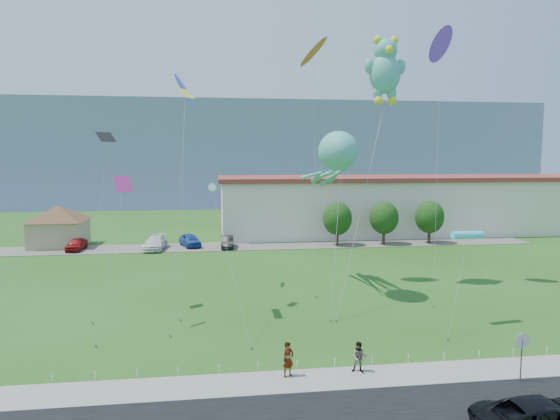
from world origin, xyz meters
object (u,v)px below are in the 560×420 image
object	(u,v)px
pavilion	(59,222)
suv	(546,420)
pedestrian_right	(359,357)
parked_car_black	(227,242)
stop_sign	(522,345)
teddy_bear_kite	(385,69)
octopus_kite	(335,159)
parked_car_red	(77,244)
pedestrian_left	(288,359)
parked_car_white	(155,243)
parked_car_blue	(190,240)
warehouse	(426,204)

from	to	relation	value
pavilion	suv	xyz separation A→B (m)	(31.45, -46.94, -2.20)
pedestrian_right	parked_car_black	world-z (taller)	pedestrian_right
pedestrian_right	stop_sign	bearing A→B (deg)	2.41
stop_sign	teddy_bear_kite	size ratio (longest dim) A/B	0.12
parked_car_black	octopus_kite	distance (m)	25.05
parked_car_red	parked_car_black	size ratio (longest dim) A/B	1.01
pedestrian_left	parked_car_white	world-z (taller)	pedestrian_left
parked_car_white	parked_car_blue	world-z (taller)	parked_car_white
parked_car_white	pedestrian_left	bearing A→B (deg)	-68.92
pavilion	warehouse	distance (m)	50.37
pedestrian_left	parked_car_blue	distance (m)	38.36
pedestrian_left	parked_car_red	xyz separation A→B (m)	(-19.56, 36.96, -0.18)
teddy_bear_kite	pedestrian_right	bearing A→B (deg)	-112.25
warehouse	parked_car_blue	world-z (taller)	warehouse
pedestrian_left	suv	bearing A→B (deg)	-65.08
stop_sign	parked_car_blue	world-z (taller)	stop_sign
parked_car_blue	parked_car_black	xyz separation A→B (m)	(4.48, -1.47, -0.07)
suv	parked_car_red	world-z (taller)	suv
octopus_kite	parked_car_blue	bearing A→B (deg)	118.17
octopus_kite	pavilion	bearing A→B (deg)	138.00
stop_sign	suv	world-z (taller)	stop_sign
teddy_bear_kite	warehouse	bearing A→B (deg)	59.72
pedestrian_right	parked_car_red	size ratio (longest dim) A/B	0.37
pedestrian_left	octopus_kite	xyz separation A→B (m)	(5.88, 14.76, 9.77)
pavilion	parked_car_black	size ratio (longest dim) A/B	2.17
pedestrian_left	parked_car_black	world-z (taller)	pedestrian_left
pedestrian_left	pedestrian_right	xyz separation A→B (m)	(3.63, -0.01, -0.09)
pedestrian_left	parked_car_white	distance (m)	37.85
parked_car_red	parked_car_white	distance (m)	9.13
pavilion	parked_car_blue	xyz separation A→B (m)	(15.94, -2.42, -2.19)
octopus_kite	parked_car_white	bearing A→B (deg)	127.06
parked_car_red	octopus_kite	size ratio (longest dim) A/B	0.33
parked_car_black	stop_sign	bearing A→B (deg)	-70.75
warehouse	teddy_bear_kite	size ratio (longest dim) A/B	2.93
pavilion	parked_car_red	size ratio (longest dim) A/B	2.16
pedestrian_left	teddy_bear_kite	bearing A→B (deg)	29.73
warehouse	suv	world-z (taller)	warehouse
warehouse	parked_car_blue	xyz separation A→B (m)	(-34.06, -8.42, -3.30)
parked_car_blue	parked_car_black	world-z (taller)	parked_car_blue
parked_car_red	parked_car_blue	size ratio (longest dim) A/B	0.94
stop_sign	pedestrian_right	world-z (taller)	stop_sign
stop_sign	parked_car_black	distance (m)	40.51
pavilion	parked_car_blue	world-z (taller)	pavilion
octopus_kite	teddy_bear_kite	size ratio (longest dim) A/B	0.62
suv	parked_car_blue	size ratio (longest dim) A/B	1.22
pavilion	pedestrian_left	size ratio (longest dim) A/B	5.30
warehouse	octopus_kite	distance (m)	38.80
suv	pavilion	bearing A→B (deg)	33.35
stop_sign	parked_car_blue	bearing A→B (deg)	113.82
teddy_bear_kite	parked_car_red	bearing A→B (deg)	146.96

